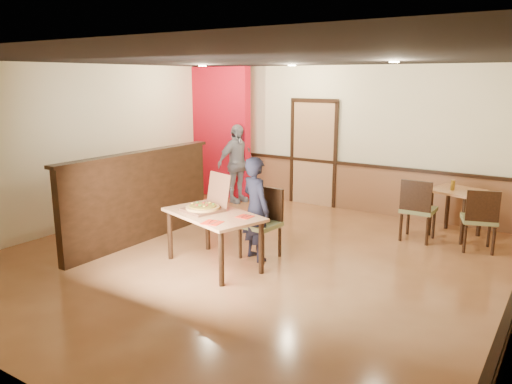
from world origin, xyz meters
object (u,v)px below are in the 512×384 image
side_chair_left (417,207)px  pizza_box (206,206)px  side_chair_right (480,218)px  main_table (213,221)px  side_table (456,200)px  diner_chair (263,220)px  passerby (236,164)px  condiment (453,185)px  diner (256,209)px

side_chair_left → pizza_box: pizza_box is taller
side_chair_right → pizza_box: (-3.13, -2.59, 0.30)m
main_table → side_table: 4.10m
side_chair_right → pizza_box: 4.07m
diner_chair → side_chair_right: diner_chair is taller
side_chair_right → passerby: bearing=-24.1°
passerby → pizza_box: size_ratio=2.46×
side_chair_right → passerby: 4.86m
diner_chair → side_chair_right: bearing=41.4°
main_table → pizza_box: 0.25m
side_table → condiment: bearing=-120.1°
side_chair_left → side_chair_right: side_chair_left is taller
side_table → condiment: condiment is taller
diner → condiment: 3.36m
side_table → diner: bearing=-128.5°
side_chair_left → passerby: size_ratio=0.62×
side_chair_left → side_table: bearing=-126.6°
diner_chair → diner: diner is taller
condiment → diner_chair: bearing=-130.0°
side_chair_left → passerby: bearing=-8.8°
side_table → condiment: size_ratio=5.40×
main_table → diner_chair: (0.36, 0.71, -0.10)m
diner_chair → side_chair_left: side_chair_left is taller
diner_chair → pizza_box: (-0.53, -0.65, 0.28)m
passerby → condiment: bearing=-75.9°
diner_chair → diner: bearing=-96.5°
main_table → passerby: 3.70m
passerby → diner_chair: bearing=-123.7°
side_chair_left → side_table: 0.77m
side_chair_right → condiment: (-0.53, 0.52, 0.34)m
main_table → diner: diner is taller
main_table → side_chair_left: (2.03, 2.64, -0.10)m
side_chair_right → passerby: (-4.83, 0.53, 0.29)m
side_chair_left → side_chair_right: size_ratio=1.04×
diner_chair → pizza_box: size_ratio=1.51×
main_table → side_chair_right: size_ratio=1.65×
diner → passerby: passerby is taller
main_table → diner: 0.65m
main_table → side_chair_right: 3.97m
main_table → side_table: (2.48, 3.27, -0.05)m
diner → main_table: bearing=83.6°
main_table → passerby: passerby is taller
main_table → diner: size_ratio=1.07×
passerby → condiment: 4.30m
side_chair_right → pizza_box: pizza_box is taller
diner → pizza_box: diner is taller
side_chair_right → diner: 3.36m
diner → passerby: (-2.20, 2.63, 0.07)m
side_chair_right → diner: diner is taller
side_chair_left → diner_chair: bearing=48.2°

